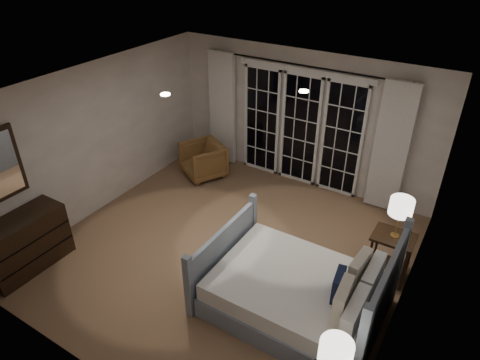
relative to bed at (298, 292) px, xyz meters
The scene contains 18 objects.
floor 1.55m from the bed, 159.52° to the left, with size 5.00×5.00×0.00m, color #916A4E.
ceiling 2.65m from the bed, 159.52° to the left, with size 5.00×5.00×0.00m, color white.
wall_left 4.06m from the bed, behind, with size 0.02×5.00×2.50m, color white.
wall_right 1.52m from the bed, 26.09° to the left, with size 0.02×5.00×2.50m, color white.
wall_back 3.47m from the bed, 115.08° to the left, with size 5.00×0.02×2.50m, color white.
wall_front 2.60m from the bed, 125.74° to the right, with size 5.00×0.02×2.50m, color white.
french_doors 3.40m from the bed, 115.38° to the left, with size 2.50×0.04×2.20m.
curtain_rod 3.78m from the bed, 115.83° to the left, with size 0.03×0.03×3.50m, color black.
curtain_left 4.31m from the bed, 136.52° to the left, with size 0.55×0.10×2.25m, color white.
curtain_right 3.03m from the bed, 85.44° to the left, with size 0.55×0.10×2.25m, color white.
downlight_a 2.52m from the bed, 118.69° to the left, with size 0.12×0.12×0.01m, color white.
downlight_b 2.97m from the bed, behind, with size 0.12×0.12×0.01m, color white.
bed is the anchor object (origin of this frame).
nightstand_right 1.48m from the bed, 57.18° to the left, with size 0.55×0.44×0.71m.
lamp_left 1.64m from the bed, 54.08° to the right, with size 0.30×0.30×0.59m.
lamp_right 1.71m from the bed, 57.18° to the left, with size 0.31×0.31×0.59m.
armchair 3.74m from the bed, 144.51° to the left, with size 0.73×0.75×0.68m, color brown.
dresser 3.86m from the bed, 160.80° to the right, with size 0.50×1.18×0.84m.
Camera 1 is at (2.83, -4.20, 4.30)m, focal length 32.00 mm.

